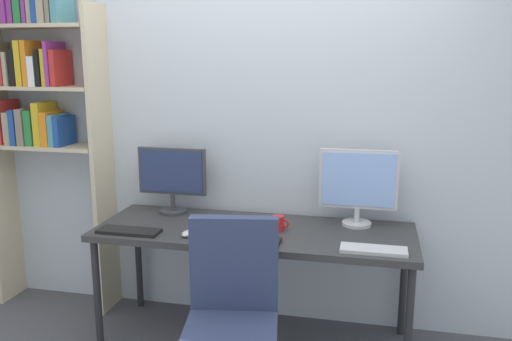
# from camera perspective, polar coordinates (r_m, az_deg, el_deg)

# --- Properties ---
(wall_back) EXTENTS (4.31, 0.10, 2.60)m
(wall_back) POSITION_cam_1_polar(r_m,az_deg,el_deg) (3.49, 1.33, 4.64)
(wall_back) COLOR silver
(wall_back) RESTS_ON ground_plane
(desk) EXTENTS (1.91, 0.68, 0.74)m
(desk) POSITION_cam_1_polar(r_m,az_deg,el_deg) (3.23, -0.19, -7.22)
(desk) COLOR #333333
(desk) RESTS_ON ground_plane
(bookshelf) EXTENTS (0.83, 0.28, 2.24)m
(bookshelf) POSITION_cam_1_polar(r_m,az_deg,el_deg) (3.91, -22.43, 7.30)
(bookshelf) COLOR beige
(bookshelf) RESTS_ON ground_plane
(office_chair) EXTENTS (0.52, 0.52, 0.99)m
(office_chair) POSITION_cam_1_polar(r_m,az_deg,el_deg) (2.72, -2.57, -17.77)
(office_chair) COLOR #2D2D33
(office_chair) RESTS_ON ground_plane
(monitor_left) EXTENTS (0.46, 0.18, 0.44)m
(monitor_left) POSITION_cam_1_polar(r_m,az_deg,el_deg) (3.51, -9.01, -0.63)
(monitor_left) COLOR #38383D
(monitor_left) RESTS_ON desk
(monitor_right) EXTENTS (0.47, 0.18, 0.47)m
(monitor_right) POSITION_cam_1_polar(r_m,az_deg,el_deg) (3.27, 10.94, -1.44)
(monitor_right) COLOR silver
(monitor_right) RESTS_ON desk
(keyboard_left) EXTENTS (0.37, 0.13, 0.02)m
(keyboard_left) POSITION_cam_1_polar(r_m,az_deg,el_deg) (3.23, -13.50, -6.36)
(keyboard_left) COLOR black
(keyboard_left) RESTS_ON desk
(keyboard_center) EXTENTS (0.40, 0.13, 0.02)m
(keyboard_center) POSITION_cam_1_polar(r_m,az_deg,el_deg) (3.00, -1.18, -7.48)
(keyboard_center) COLOR black
(keyboard_center) RESTS_ON desk
(keyboard_right) EXTENTS (0.35, 0.13, 0.02)m
(keyboard_right) POSITION_cam_1_polar(r_m,az_deg,el_deg) (2.92, 12.53, -8.33)
(keyboard_right) COLOR silver
(keyboard_right) RESTS_ON desk
(computer_mouse) EXTENTS (0.06, 0.10, 0.03)m
(computer_mouse) POSITION_cam_1_polar(r_m,az_deg,el_deg) (3.11, -7.42, -6.74)
(computer_mouse) COLOR silver
(computer_mouse) RESTS_ON desk
(laptop_closed) EXTENTS (0.37, 0.30, 0.02)m
(laptop_closed) POSITION_cam_1_polar(r_m,az_deg,el_deg) (3.25, -1.92, -5.88)
(laptop_closed) COLOR #2D2D2D
(laptop_closed) RESTS_ON desk
(coffee_mug) EXTENTS (0.11, 0.08, 0.09)m
(coffee_mug) POSITION_cam_1_polar(r_m,az_deg,el_deg) (3.17, 2.41, -5.68)
(coffee_mug) COLOR red
(coffee_mug) RESTS_ON desk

